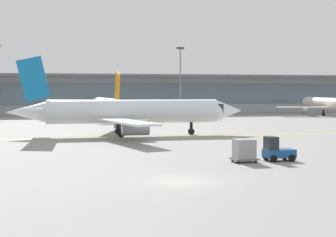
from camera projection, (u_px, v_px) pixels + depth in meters
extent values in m
plane|color=gray|center=(179.00, 181.00, 34.11)|extent=(400.00, 400.00, 0.00)
cube|color=yellow|center=(136.00, 137.00, 65.05)|extent=(109.96, 3.88, 0.01)
cube|color=#9EA3A8|center=(86.00, 95.00, 124.24)|extent=(183.37, 8.00, 9.00)
cube|color=slate|center=(87.00, 94.00, 120.24)|extent=(176.04, 0.16, 5.04)
cube|color=slate|center=(86.00, 75.00, 122.49)|extent=(190.71, 11.00, 0.60)
cylinder|color=white|center=(106.00, 105.00, 103.24)|extent=(4.42, 20.27, 2.79)
cone|color=white|center=(96.00, 103.00, 114.40)|extent=(2.92, 3.56, 2.65)
cube|color=black|center=(98.00, 102.00, 112.25)|extent=(2.38, 2.68, 0.98)
cone|color=white|center=(119.00, 107.00, 91.55)|extent=(2.73, 4.65, 2.37)
cube|color=white|center=(71.00, 109.00, 99.56)|extent=(11.79, 4.85, 0.23)
cylinder|color=#999EA3|center=(82.00, 113.00, 101.47)|extent=(1.96, 3.09, 1.72)
cube|color=white|center=(142.00, 109.00, 103.88)|extent=(11.69, 6.52, 0.23)
cylinder|color=#999EA3|center=(130.00, 112.00, 104.40)|extent=(1.96, 3.09, 1.72)
cube|color=orange|center=(117.00, 86.00, 92.18)|extent=(0.60, 3.78, 5.26)
cube|color=white|center=(106.00, 104.00, 92.07)|extent=(4.25, 2.30, 0.20)
cube|color=white|center=(128.00, 104.00, 93.31)|extent=(4.25, 2.30, 0.20)
cylinder|color=black|center=(100.00, 114.00, 110.06)|extent=(0.36, 0.36, 1.48)
cylinder|color=black|center=(100.00, 115.00, 110.08)|extent=(0.51, 0.77, 0.74)
cylinder|color=black|center=(98.00, 116.00, 101.23)|extent=(0.36, 0.36, 1.48)
cylinder|color=black|center=(98.00, 118.00, 101.25)|extent=(0.51, 0.77, 0.74)
cylinder|color=black|center=(117.00, 116.00, 102.37)|extent=(0.36, 0.36, 1.48)
cylinder|color=black|center=(117.00, 117.00, 102.39)|extent=(0.51, 0.77, 0.74)
cylinder|color=silver|center=(327.00, 103.00, 116.06)|extent=(2.94, 19.44, 2.70)
cone|color=silver|center=(304.00, 102.00, 127.11)|extent=(2.60, 3.27, 2.56)
cube|color=black|center=(308.00, 101.00, 124.98)|extent=(2.13, 2.45, 0.94)
cube|color=silver|center=(303.00, 107.00, 113.10)|extent=(11.36, 5.63, 0.22)
cylinder|color=#999EA3|center=(309.00, 110.00, 114.77)|extent=(1.70, 2.88, 1.67)
cylinder|color=black|center=(313.00, 111.00, 122.81)|extent=(0.35, 0.35, 1.43)
cylinder|color=black|center=(313.00, 113.00, 122.83)|extent=(0.45, 0.72, 0.71)
cylinder|color=black|center=(323.00, 113.00, 114.25)|extent=(0.35, 0.35, 1.43)
cylinder|color=black|center=(323.00, 115.00, 114.27)|extent=(0.45, 0.72, 0.71)
cylinder|color=white|center=(133.00, 111.00, 66.80)|extent=(22.37, 3.81, 3.09)
cone|color=white|center=(228.00, 111.00, 69.31)|extent=(3.81, 3.06, 2.94)
cube|color=black|center=(211.00, 108.00, 68.81)|extent=(2.86, 2.50, 1.08)
cone|color=white|center=(26.00, 112.00, 64.18)|extent=(5.03, 2.79, 2.63)
cube|color=white|center=(114.00, 115.00, 74.26)|extent=(6.68, 13.02, 0.25)
cylinder|color=#999EA3|center=(125.00, 122.00, 72.08)|extent=(3.34, 2.02, 1.91)
cube|color=white|center=(126.00, 122.00, 58.75)|extent=(5.95, 13.07, 0.25)
cylinder|color=#999EA3|center=(135.00, 127.00, 61.56)|extent=(3.34, 2.02, 1.91)
cube|color=#1472B2|center=(33.00, 79.00, 64.13)|extent=(4.18, 0.46, 5.83)
cube|color=white|center=(38.00, 108.00, 66.64)|extent=(2.33, 4.62, 0.22)
cube|color=white|center=(36.00, 109.00, 62.19)|extent=(2.33, 4.62, 0.22)
cylinder|color=black|center=(191.00, 128.00, 68.45)|extent=(0.40, 0.40, 1.64)
cylinder|color=black|center=(191.00, 132.00, 68.47)|extent=(0.83, 0.53, 0.82)
cylinder|color=black|center=(118.00, 128.00, 68.64)|extent=(0.40, 0.40, 1.64)
cylinder|color=black|center=(118.00, 131.00, 68.67)|extent=(0.83, 0.53, 0.82)
cylinder|color=black|center=(121.00, 131.00, 64.54)|extent=(0.40, 0.40, 1.64)
cylinder|color=black|center=(121.00, 134.00, 64.57)|extent=(0.83, 0.53, 0.82)
cube|color=#194C8C|center=(279.00, 153.00, 43.53)|extent=(2.63, 1.45, 0.70)
cube|color=#1E2328|center=(271.00, 143.00, 43.30)|extent=(0.92, 1.26, 1.10)
cylinder|color=black|center=(284.00, 156.00, 44.44)|extent=(0.60, 0.23, 0.60)
cylinder|color=black|center=(292.00, 158.00, 43.08)|extent=(0.60, 0.23, 0.60)
cylinder|color=black|center=(266.00, 157.00, 44.02)|extent=(0.60, 0.23, 0.60)
cylinder|color=black|center=(274.00, 159.00, 42.67)|extent=(0.60, 0.23, 0.60)
cube|color=#595B60|center=(244.00, 159.00, 42.77)|extent=(2.13, 1.64, 0.12)
cube|color=gray|center=(244.00, 149.00, 42.72)|extent=(1.63, 1.53, 1.60)
cylinder|color=black|center=(249.00, 159.00, 43.64)|extent=(0.22, 0.10, 0.22)
cylinder|color=black|center=(256.00, 162.00, 42.29)|extent=(0.22, 0.10, 0.22)
cylinder|color=black|center=(233.00, 160.00, 43.28)|extent=(0.22, 0.10, 0.22)
cylinder|color=black|center=(239.00, 162.00, 41.92)|extent=(0.22, 0.10, 0.22)
cylinder|color=gray|center=(180.00, 82.00, 121.41)|extent=(0.36, 0.36, 15.48)
cube|color=#3F3F42|center=(180.00, 48.00, 120.94)|extent=(1.80, 0.30, 0.50)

